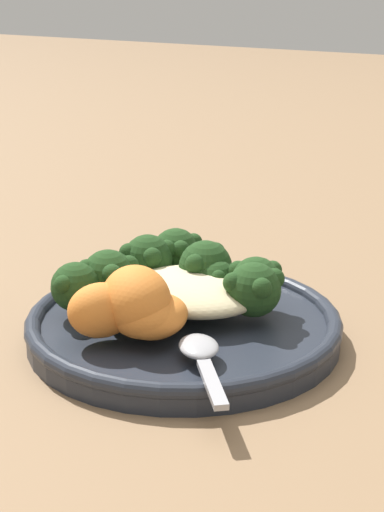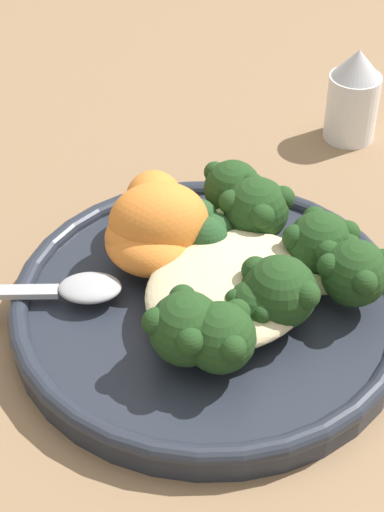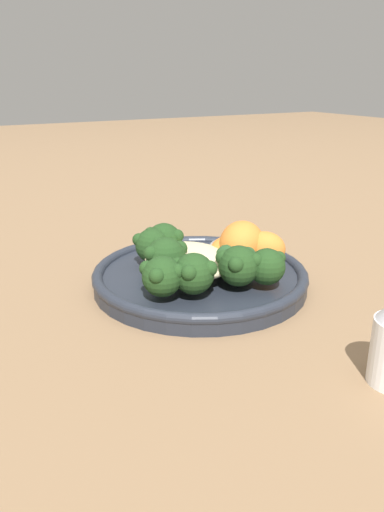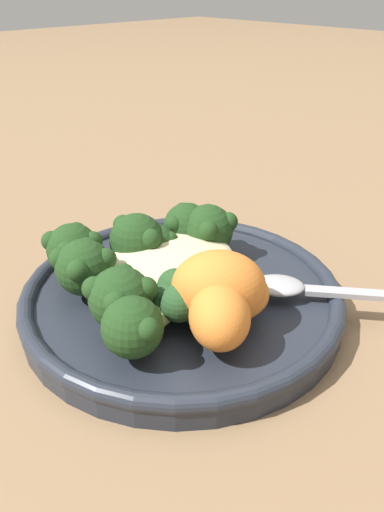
{
  "view_description": "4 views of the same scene",
  "coord_description": "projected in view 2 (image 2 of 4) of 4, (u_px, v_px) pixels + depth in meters",
  "views": [
    {
      "loc": [
        0.28,
        -0.52,
        0.27
      ],
      "look_at": [
        -0.02,
        0.0,
        0.06
      ],
      "focal_mm": 60.0,
      "sensor_mm": 36.0,
      "label": 1
    },
    {
      "loc": [
        0.28,
        0.2,
        0.36
      ],
      "look_at": [
        -0.02,
        -0.03,
        0.04
      ],
      "focal_mm": 60.0,
      "sensor_mm": 36.0,
      "label": 2
    },
    {
      "loc": [
        -0.45,
        0.24,
        0.22
      ],
      "look_at": [
        -0.01,
        -0.01,
        0.04
      ],
      "focal_mm": 35.0,
      "sensor_mm": 36.0,
      "label": 3
    },
    {
      "loc": [
        -0.22,
        -0.24,
        0.22
      ],
      "look_at": [
        -0.02,
        -0.03,
        0.05
      ],
      "focal_mm": 35.0,
      "sensor_mm": 36.0,
      "label": 4
    }
  ],
  "objects": [
    {
      "name": "sweet_potato_chunk_1",
      "position": [
        159.0,
        221.0,
        0.51
      ],
      "size": [
        0.08,
        0.08,
        0.05
      ],
      "primitive_type": "ellipsoid",
      "rotation": [
        0.0,
        0.0,
        5.5
      ],
      "color": "orange",
      "rests_on": "plate"
    },
    {
      "name": "salt_shaker",
      "position": [
        353.0,
        96.0,
        0.64
      ],
      "size": [
        0.04,
        0.04,
        0.07
      ],
      "color": "white",
      "rests_on": "ground_plane"
    },
    {
      "name": "plate",
      "position": [
        209.0,
        306.0,
        0.5
      ],
      "size": [
        0.23,
        0.23,
        0.02
      ],
      "color": "#232833",
      "rests_on": "ground_plane"
    },
    {
      "name": "broccoli_stalk_0",
      "position": [
        187.0,
        321.0,
        0.45
      ],
      "size": [
        0.08,
        0.06,
        0.04
      ],
      "rotation": [
        0.0,
        0.0,
        0.61
      ],
      "color": "#ADC675",
      "rests_on": "plate"
    },
    {
      "name": "sweet_potato_chunk_3",
      "position": [
        155.0,
        203.0,
        0.53
      ],
      "size": [
        0.06,
        0.06,
        0.04
      ],
      "primitive_type": "ellipsoid",
      "rotation": [
        0.0,
        0.0,
        3.99
      ],
      "color": "orange",
      "rests_on": "plate"
    },
    {
      "name": "ground_plane",
      "position": [
        214.0,
        344.0,
        0.5
      ],
      "size": [
        4.0,
        4.0,
        0.0
      ],
      "primitive_type": "plane",
      "color": "#846647"
    },
    {
      "name": "broccoli_stalk_5",
      "position": [
        307.0,
        247.0,
        0.5
      ],
      "size": [
        0.09,
        0.09,
        0.04
      ],
      "rotation": [
        0.0,
        0.0,
        2.36
      ],
      "color": "#ADC675",
      "rests_on": "plate"
    },
    {
      "name": "sweet_potato_chunk_2",
      "position": [
        151.0,
        234.0,
        0.51
      ],
      "size": [
        0.07,
        0.07,
        0.03
      ],
      "primitive_type": "ellipsoid",
      "rotation": [
        0.0,
        0.0,
        2.6
      ],
      "color": "orange",
      "rests_on": "plate"
    },
    {
      "name": "kale_tuft",
      "position": [
        198.0,
        232.0,
        0.52
      ],
      "size": [
        0.04,
        0.04,
        0.03
      ],
      "color": "#234723",
      "rests_on": "plate"
    },
    {
      "name": "quinoa_mound",
      "position": [
        228.0,
        286.0,
        0.48
      ],
      "size": [
        0.11,
        0.09,
        0.02
      ],
      "primitive_type": "ellipsoid",
      "color": "beige",
      "rests_on": "plate"
    },
    {
      "name": "spoon",
      "position": [
        73.0,
        289.0,
        0.49
      ],
      "size": [
        0.07,
        0.09,
        0.01
      ],
      "rotation": [
        0.0,
        0.0,
        5.39
      ],
      "color": "#A3A3A8",
      "rests_on": "plate"
    },
    {
      "name": "broccoli_stalk_3",
      "position": [
        270.0,
        291.0,
        0.47
      ],
      "size": [
        0.04,
        0.09,
        0.04
      ],
      "rotation": [
        0.0,
        0.0,
        1.63
      ],
      "color": "#ADC675",
      "rests_on": "plate"
    },
    {
      "name": "broccoli_stalk_6",
      "position": [
        250.0,
        215.0,
        0.52
      ],
      "size": [
        0.09,
        0.04,
        0.04
      ],
      "rotation": [
        0.0,
        0.0,
        3.05
      ],
      "color": "#ADC675",
      "rests_on": "plate"
    },
    {
      "name": "broccoli_stalk_1",
      "position": [
        214.0,
        324.0,
        0.45
      ],
      "size": [
        0.08,
        0.09,
        0.04
      ],
      "rotation": [
        0.0,
        0.0,
        0.87
      ],
      "color": "#ADC675",
      "rests_on": "plate"
    },
    {
      "name": "broccoli_stalk_7",
      "position": [
        224.0,
        207.0,
        0.54
      ],
      "size": [
        0.12,
        0.06,
        0.04
      ],
      "rotation": [
        0.0,
        0.0,
        3.43
      ],
      "color": "#ADC675",
      "rests_on": "plate"
    },
    {
      "name": "broccoli_stalk_2",
      "position": [
        242.0,
        300.0,
        0.47
      ],
      "size": [
        0.04,
        0.09,
        0.03
      ],
      "rotation": [
        0.0,
        0.0,
        1.38
      ],
      "color": "#ADC675",
      "rests_on": "plate"
    },
    {
      "name": "sweet_potato_chunk_0",
      "position": [
        147.0,
        247.0,
        0.51
      ],
      "size": [
        0.05,
        0.06,
        0.03
      ],
      "primitive_type": "ellipsoid",
      "rotation": [
        0.0,
        0.0,
        1.63
      ],
      "color": "orange",
      "rests_on": "plate"
    },
    {
      "name": "broccoli_stalk_4",
      "position": [
        333.0,
        273.0,
        0.48
      ],
      "size": [
        0.07,
        0.11,
        0.04
      ],
      "rotation": [
        0.0,
        0.0,
        2.06
      ],
      "color": "#ADC675",
      "rests_on": "plate"
    }
  ]
}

